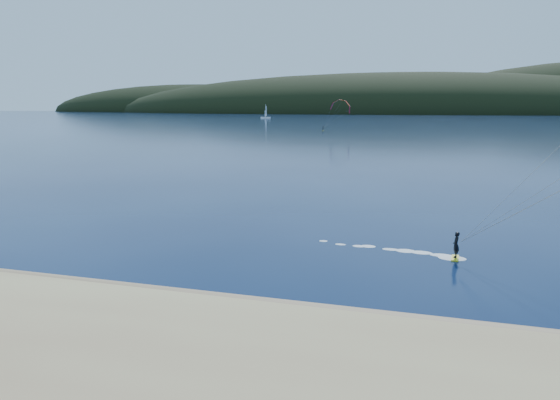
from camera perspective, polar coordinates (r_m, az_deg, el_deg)
name	(u,v)px	position (r m, az deg, el deg)	size (l,w,h in m)	color
ground	(180,336)	(26.15, -10.96, -14.49)	(1800.00, 1800.00, 0.00)	#071436
wet_sand	(217,301)	(29.86, -6.93, -11.04)	(220.00, 2.50, 0.10)	#896E4F
headland	(427,113)	(766.37, 15.92, 9.21)	(1200.00, 310.00, 140.00)	black
kitesurfer_far	(340,110)	(219.33, 6.63, 9.84)	(13.26, 8.18, 13.03)	yellow
sailboat	(266,117)	(435.66, -1.59, 9.09)	(8.08, 5.33, 11.76)	white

